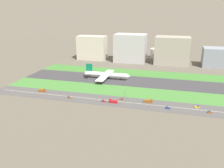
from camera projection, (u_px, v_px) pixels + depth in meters
ground_plane at (127, 81)px, 309.05m from camera, size 800.00×800.00×0.00m
runway at (127, 81)px, 309.04m from camera, size 280.00×46.00×0.10m
grass_median_north at (133, 73)px, 346.63m from camera, size 280.00×36.00×0.10m
grass_median_south at (120, 91)px, 271.45m from camera, size 280.00×36.00×0.10m
highway at (113, 101)px, 242.11m from camera, size 280.00×28.00×0.10m
highway_centerline at (113, 101)px, 242.09m from camera, size 266.00×0.50×0.01m
airliner at (106, 75)px, 314.57m from camera, size 65.00×56.00×19.70m
car_1 at (210, 112)px, 214.29m from camera, size 4.40×1.80×2.00m
car_2 at (168, 108)px, 223.63m from camera, size 4.40×1.80×2.00m
truck_2 at (149, 101)px, 237.33m from camera, size 8.40×2.50×4.00m
car_5 at (121, 99)px, 244.61m from camera, size 4.40×1.80×2.00m
truck_1 at (113, 101)px, 236.81m from camera, size 8.40×2.50×4.00m
car_3 at (103, 101)px, 239.54m from camera, size 4.40×1.80×2.00m
car_4 at (197, 107)px, 225.92m from camera, size 4.40×1.80×2.00m
car_0 at (69, 98)px, 248.99m from camera, size 4.40×1.80×2.00m
truck_0 at (42, 91)px, 267.42m from camera, size 8.40×2.50×4.00m
traffic_light at (125, 94)px, 250.40m from camera, size 0.36×0.50×7.20m
terminal_building at (92, 48)px, 429.13m from camera, size 51.90×25.34×42.98m
hangar_building at (130, 48)px, 410.57m from camera, size 54.18×35.25×48.36m
office_tower at (172, 51)px, 393.29m from camera, size 56.50×35.02×46.05m
cargo_warehouse at (222, 58)px, 376.33m from camera, size 58.71×32.42×30.54m
fuel_tank_west at (141, 52)px, 453.53m from camera, size 20.76×20.76×17.60m
fuel_tank_centre at (156, 53)px, 446.40m from camera, size 22.34×22.34×17.45m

